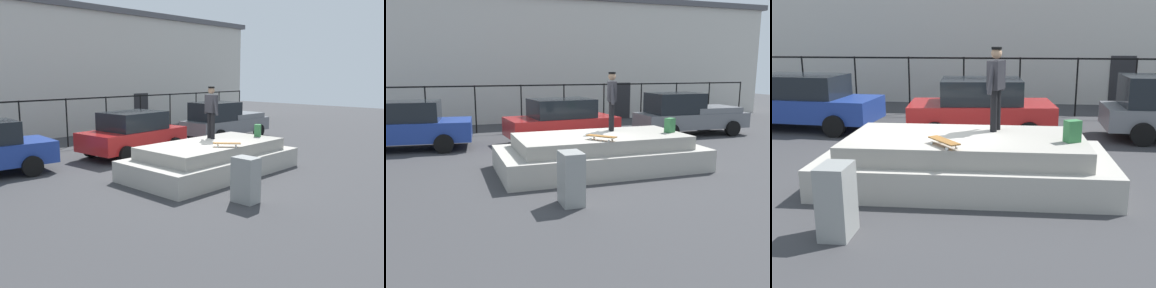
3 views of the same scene
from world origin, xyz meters
The scene contains 10 objects.
ground_plane centered at (0.00, 0.00, 0.00)m, with size 60.00×60.00×0.00m, color #38383A.
concrete_ledge centered at (0.75, -0.39, 0.45)m, with size 5.66×2.74×0.98m.
skateboarder centered at (1.31, 0.17, 1.97)m, with size 0.38×0.84×1.70m.
skateboard centered at (0.43, -1.22, 1.08)m, with size 0.67×0.75×0.12m.
backpack centered at (2.76, -0.67, 1.19)m, with size 0.28×0.20×0.41m, color #33723F.
car_blue_sedan_near centered at (-4.75, 4.32, 0.86)m, with size 4.84×2.40×1.68m.
car_red_sedan_mid centered at (0.82, 3.69, 0.86)m, with size 4.19×2.44×1.68m.
utility_box centered at (-0.95, -2.93, 0.56)m, with size 0.44×0.60×1.11m, color gray.
fence_row centered at (0.00, 7.17, 1.41)m, with size 24.06×0.06×2.08m.
warehouse_building centered at (0.00, 12.97, 3.29)m, with size 31.65×6.58×6.57m.
Camera 3 is at (1.51, -8.93, 3.01)m, focal length 41.89 mm.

